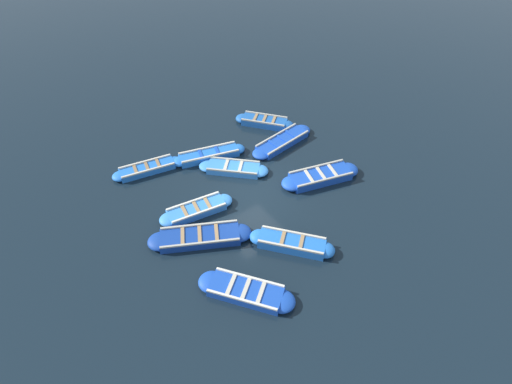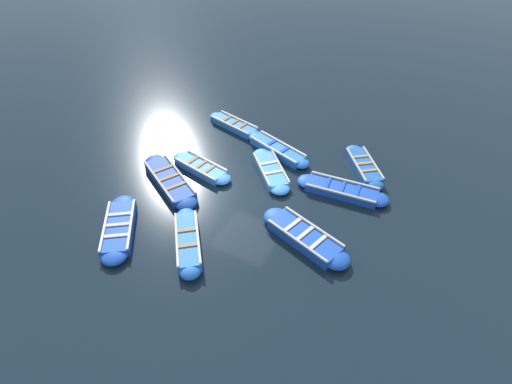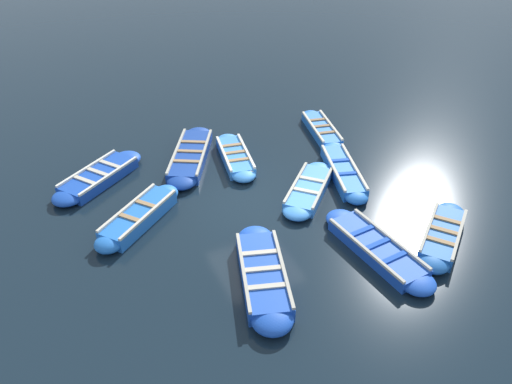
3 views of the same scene
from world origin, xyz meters
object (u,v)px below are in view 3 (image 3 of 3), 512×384
boat_outer_right (377,248)px  boat_bow_out (443,236)px  boat_inner_gap (343,171)px  boat_stern_in (139,217)px  boat_near_quay (263,275)px  boat_centre (309,189)px  boat_broadside (321,130)px  buoy_orange_near (250,174)px  boat_mid_row (191,156)px  boat_drifting (99,177)px  boat_end_of_row (235,157)px

boat_outer_right → boat_bow_out: bearing=170.1°
boat_inner_gap → boat_stern_in: (6.47, -0.34, 0.03)m
boat_near_quay → boat_centre: (-2.86, -2.79, -0.04)m
boat_broadside → boat_centre: bearing=53.5°
buoy_orange_near → boat_inner_gap: bearing=157.2°
boat_mid_row → boat_centre: bearing=127.8°
boat_mid_row → boat_broadside: bearing=178.1°
boat_drifting → boat_broadside: (-7.99, 0.15, -0.02)m
boat_inner_gap → boat_near_quay: bearing=36.3°
boat_bow_out → boat_near_quay: bearing=-7.4°
boat_stern_in → boat_mid_row: bearing=-132.3°
boat_inner_gap → boat_outer_right: bearing=70.3°
boat_broadside → boat_bow_out: boat_bow_out is taller
boat_inner_gap → boat_centre: boat_inner_gap is taller
boat_bow_out → boat_outer_right: size_ratio=0.78×
boat_end_of_row → boat_outer_right: boat_outer_right is taller
boat_centre → boat_mid_row: 4.26m
buoy_orange_near → boat_mid_row: bearing=-53.3°
boat_mid_row → boat_end_of_row: bearing=154.4°
boat_inner_gap → boat_broadside: size_ratio=1.10×
boat_near_quay → boat_inner_gap: bearing=-143.7°
boat_near_quay → boat_centre: size_ratio=1.32×
boat_near_quay → boat_mid_row: bearing=-92.3°
boat_drifting → boat_mid_row: bearing=-179.7°
boat_broadside → boat_mid_row: size_ratio=0.83×
boat_drifting → boat_mid_row: size_ratio=0.85×
boat_inner_gap → boat_end_of_row: 3.59m
boat_drifting → boat_inner_gap: bearing=157.4°
boat_stern_in → buoy_orange_near: (-3.75, -0.81, -0.06)m
boat_stern_in → boat_outer_right: (-5.22, 3.84, -0.04)m
boat_inner_gap → boat_near_quay: boat_near_quay is taller
buoy_orange_near → boat_broadside: bearing=-155.4°
boat_end_of_row → buoy_orange_near: bearing=90.7°
boat_drifting → boat_near_quay: size_ratio=0.88×
boat_inner_gap → boat_near_quay: (4.33, 3.18, 0.02)m
boat_end_of_row → boat_near_quay: boat_near_quay is taller
boat_outer_right → boat_mid_row: bearing=-66.4°
boat_near_quay → boat_bow_out: size_ratio=1.29×
boat_end_of_row → boat_inner_gap: bearing=139.7°
boat_near_quay → boat_mid_row: 6.16m
boat_inner_gap → boat_centre: size_ratio=1.24×
boat_near_quay → boat_bow_out: bearing=172.6°
boat_stern_in → boat_drifting: 2.69m
boat_near_quay → boat_mid_row: size_ratio=0.97×
boat_broadside → boat_bow_out: (0.27, 6.63, 0.03)m
boat_outer_right → boat_centre: bearing=-85.9°
boat_stern_in → boat_centre: (-5.00, 0.74, -0.05)m
boat_broadside → boat_centre: size_ratio=1.13×
boat_end_of_row → boat_bow_out: 7.01m
boat_drifting → boat_broadside: bearing=178.9°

